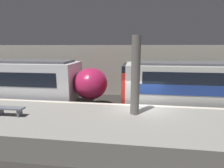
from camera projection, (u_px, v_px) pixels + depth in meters
name	position (u px, v px, depth m)	size (l,w,h in m)	color
ground_plane	(141.00, 122.00, 10.80)	(120.00, 120.00, 0.00)	#282623
platform	(144.00, 131.00, 8.48)	(40.00, 4.54, 1.14)	gray
station_rear_barrier	(140.00, 71.00, 16.17)	(50.00, 0.15, 4.72)	#B2AD9E
support_pillar_near	(135.00, 76.00, 8.74)	(0.45, 0.45, 3.99)	slate
platform_bench	(10.00, 109.00, 8.82)	(1.50, 0.40, 0.45)	slate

